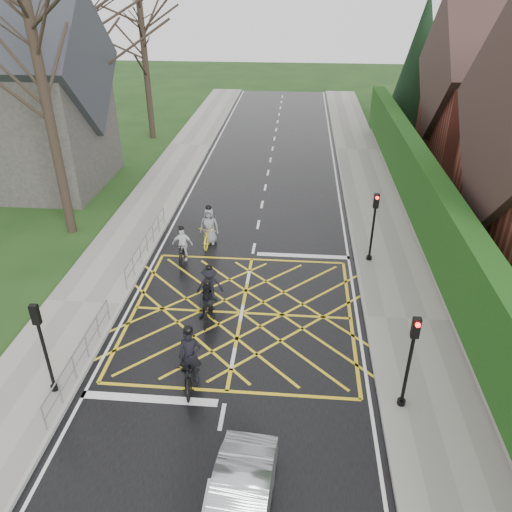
# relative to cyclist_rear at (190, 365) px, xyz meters

# --- Properties ---
(ground) EXTENTS (120.00, 120.00, 0.00)m
(ground) POSITION_rel_cyclist_rear_xyz_m (1.14, 3.67, -0.68)
(ground) COLOR black
(ground) RESTS_ON ground
(road) EXTENTS (9.00, 80.00, 0.01)m
(road) POSITION_rel_cyclist_rear_xyz_m (1.14, 3.67, -0.67)
(road) COLOR black
(road) RESTS_ON ground
(sidewalk_right) EXTENTS (3.00, 80.00, 0.15)m
(sidewalk_right) POSITION_rel_cyclist_rear_xyz_m (7.14, 3.67, -0.60)
(sidewalk_right) COLOR gray
(sidewalk_right) RESTS_ON ground
(sidewalk_left) EXTENTS (3.00, 80.00, 0.15)m
(sidewalk_left) POSITION_rel_cyclist_rear_xyz_m (-4.86, 3.67, -0.60)
(sidewalk_left) COLOR gray
(sidewalk_left) RESTS_ON ground
(stone_wall) EXTENTS (0.50, 38.00, 0.70)m
(stone_wall) POSITION_rel_cyclist_rear_xyz_m (8.89, 9.67, -0.33)
(stone_wall) COLOR slate
(stone_wall) RESTS_ON ground
(hedge) EXTENTS (0.90, 38.00, 2.80)m
(hedge) POSITION_rel_cyclist_rear_xyz_m (8.89, 9.67, 1.42)
(hedge) COLOR #15370F
(hedge) RESTS_ON stone_wall
(house_far) EXTENTS (9.80, 8.80, 10.30)m
(house_far) POSITION_rel_cyclist_rear_xyz_m (15.89, 21.67, 3.68)
(house_far) COLOR maroon
(house_far) RESTS_ON ground
(conifer) EXTENTS (4.60, 4.60, 10.00)m
(conifer) POSITION_rel_cyclist_rear_xyz_m (11.89, 29.67, 4.31)
(conifer) COLOR black
(conifer) RESTS_ON ground
(church) EXTENTS (8.80, 7.80, 11.00)m
(church) POSITION_rel_cyclist_rear_xyz_m (-12.39, 15.67, 4.25)
(church) COLOR #2D2B28
(church) RESTS_ON ground
(tree_near) EXTENTS (9.24, 9.24, 11.44)m
(tree_near) POSITION_rel_cyclist_rear_xyz_m (-7.86, 9.67, 7.23)
(tree_near) COLOR black
(tree_near) RESTS_ON ground
(tree_mid) EXTENTS (10.08, 10.08, 12.48)m
(tree_mid) POSITION_rel_cyclist_rear_xyz_m (-8.86, 17.67, 7.95)
(tree_mid) COLOR black
(tree_mid) RESTS_ON ground
(tree_far) EXTENTS (8.40, 8.40, 10.40)m
(tree_far) POSITION_rel_cyclist_rear_xyz_m (-8.16, 25.67, 6.51)
(tree_far) COLOR black
(tree_far) RESTS_ON ground
(railing_south) EXTENTS (0.05, 5.04, 1.03)m
(railing_south) POSITION_rel_cyclist_rear_xyz_m (-3.51, 0.17, 0.10)
(railing_south) COLOR slate
(railing_south) RESTS_ON ground
(railing_north) EXTENTS (0.05, 6.04, 1.03)m
(railing_north) POSITION_rel_cyclist_rear_xyz_m (-3.51, 7.67, 0.11)
(railing_north) COLOR slate
(railing_north) RESTS_ON ground
(traffic_light_ne) EXTENTS (0.24, 0.31, 3.21)m
(traffic_light_ne) POSITION_rel_cyclist_rear_xyz_m (6.24, 7.87, 0.98)
(traffic_light_ne) COLOR black
(traffic_light_ne) RESTS_ON ground
(traffic_light_se) EXTENTS (0.24, 0.31, 3.21)m
(traffic_light_se) POSITION_rel_cyclist_rear_xyz_m (6.24, -0.53, 0.98)
(traffic_light_se) COLOR black
(traffic_light_se) RESTS_ON ground
(traffic_light_sw) EXTENTS (0.24, 0.31, 3.21)m
(traffic_light_sw) POSITION_rel_cyclist_rear_xyz_m (-3.96, -0.82, 0.98)
(traffic_light_sw) COLOR black
(traffic_light_sw) RESTS_ON ground
(cyclist_rear) EXTENTS (1.03, 2.23, 2.09)m
(cyclist_rear) POSITION_rel_cyclist_rear_xyz_m (0.00, 0.00, 0.00)
(cyclist_rear) COLOR black
(cyclist_rear) RESTS_ON ground
(cyclist_back) EXTENTS (0.76, 1.67, 1.66)m
(cyclist_back) POSITION_rel_cyclist_rear_xyz_m (0.00, 3.16, -0.05)
(cyclist_back) COLOR black
(cyclist_back) RESTS_ON ground
(cyclist_mid) EXTENTS (1.10, 1.83, 1.70)m
(cyclist_mid) POSITION_rel_cyclist_rear_xyz_m (-0.11, 4.17, -0.06)
(cyclist_mid) COLOR black
(cyclist_mid) RESTS_ON ground
(cyclist_front) EXTENTS (0.90, 1.66, 1.65)m
(cyclist_front) POSITION_rel_cyclist_rear_xyz_m (-1.85, 7.37, -0.07)
(cyclist_front) COLOR black
(cyclist_front) RESTS_ON ground
(cyclist_lead) EXTENTS (0.88, 2.00, 1.91)m
(cyclist_lead) POSITION_rel_cyclist_rear_xyz_m (-0.95, 9.01, -0.02)
(cyclist_lead) COLOR gold
(cyclist_lead) RESTS_ON ground
(car) EXTENTS (1.57, 3.88, 1.25)m
(car) POSITION_rel_cyclist_rear_xyz_m (2.00, -4.43, -0.05)
(car) COLOR #AFB3B7
(car) RESTS_ON ground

